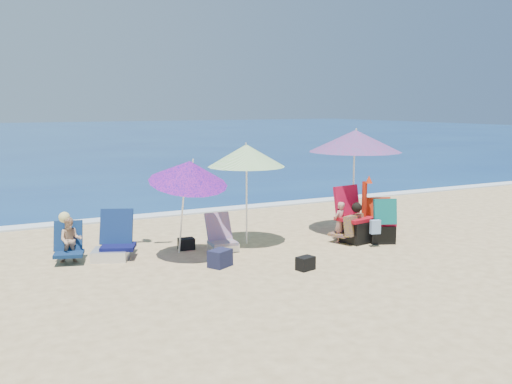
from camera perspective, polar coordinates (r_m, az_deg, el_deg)
name	(u,v)px	position (r m, az deg, el deg)	size (l,w,h in m)	color
ground	(299,263)	(9.78, 4.29, -7.05)	(120.00, 120.00, 0.00)	#D8BC84
sea	(24,137)	(53.30, -22.11, 5.13)	(120.00, 80.00, 0.12)	navy
foam	(191,212)	(14.26, -6.53, -2.01)	(120.00, 0.50, 0.04)	white
umbrella_turquoise	(355,141)	(11.95, 9.85, 5.03)	(1.97, 1.97, 2.17)	silver
umbrella_striped	(246,156)	(10.77, -0.98, 3.64)	(1.91, 1.91, 1.95)	white
umbrella_blue	(189,172)	(9.79, -6.69, 1.99)	(1.41, 1.46, 1.85)	white
furled_umbrella	(365,205)	(11.30, 10.79, -1.32)	(0.19, 0.22, 1.30)	#A71E0B
chair_navy	(113,246)	(10.30, -14.00, -5.23)	(0.89, 0.90, 0.81)	#0B0E40
chair_rainbow	(222,241)	(10.56, -3.41, -4.87)	(0.54, 0.65, 0.67)	#C45E45
camp_chair_left	(356,225)	(11.34, 9.88, -3.28)	(0.75, 0.72, 1.08)	#A10B19
camp_chair_right	(381,226)	(11.35, 12.34, -3.34)	(0.80, 0.72, 0.89)	red
person_center	(346,223)	(11.20, 8.96, -3.07)	(0.69, 0.67, 0.80)	tan
person_left	(70,239)	(10.20, -18.04, -4.51)	(0.59, 0.72, 0.87)	tan
bag_navy_a	(220,258)	(9.52, -3.60, -6.59)	(0.45, 0.41, 0.29)	#1A1E3A
bag_black_a	(186,244)	(10.70, -6.95, -5.14)	(0.30, 0.24, 0.21)	black
bag_black_b	(305,263)	(9.36, 4.94, -7.08)	(0.33, 0.26, 0.22)	black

